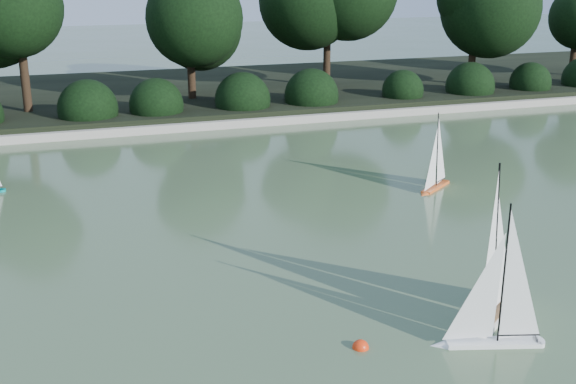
{
  "coord_description": "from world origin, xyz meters",
  "views": [
    {
      "loc": [
        -2.59,
        -6.89,
        3.59
      ],
      "look_at": [
        0.35,
        1.78,
        0.7
      ],
      "focal_mm": 45.0,
      "sensor_mm": 36.0,
      "label": 1
    }
  ],
  "objects_px": {
    "sailboat_white_a": "(486,323)",
    "sailboat_orange": "(434,177)",
    "race_buoy": "(361,348)",
    "sailboat_white_b": "(499,290)"
  },
  "relations": [
    {
      "from": "sailboat_white_b",
      "to": "sailboat_orange",
      "type": "bearing_deg",
      "value": 68.87
    },
    {
      "from": "sailboat_white_a",
      "to": "sailboat_white_b",
      "type": "height_order",
      "value": "sailboat_white_b"
    },
    {
      "from": "sailboat_white_b",
      "to": "race_buoy",
      "type": "relative_size",
      "value": 11.03
    },
    {
      "from": "sailboat_orange",
      "to": "sailboat_white_a",
      "type": "bearing_deg",
      "value": -114.22
    },
    {
      "from": "sailboat_white_a",
      "to": "race_buoy",
      "type": "xyz_separation_m",
      "value": [
        -1.18,
        0.34,
        -0.25
      ]
    },
    {
      "from": "sailboat_white_b",
      "to": "sailboat_white_a",
      "type": "bearing_deg",
      "value": -133.67
    },
    {
      "from": "sailboat_white_b",
      "to": "race_buoy",
      "type": "bearing_deg",
      "value": -173.61
    },
    {
      "from": "sailboat_white_a",
      "to": "sailboat_white_b",
      "type": "distance_m",
      "value": 0.73
    },
    {
      "from": "sailboat_white_a",
      "to": "sailboat_orange",
      "type": "distance_m",
      "value": 5.2
    },
    {
      "from": "sailboat_white_a",
      "to": "sailboat_white_b",
      "type": "xyz_separation_m",
      "value": [
        0.5,
        0.53,
        0.03
      ]
    }
  ]
}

